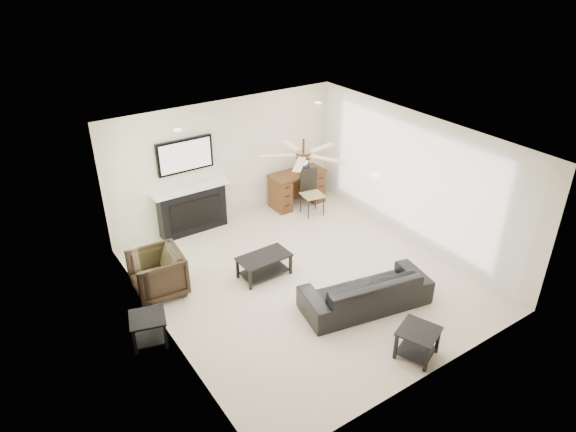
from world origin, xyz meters
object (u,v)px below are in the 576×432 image
fireplace_unit (191,188)px  armchair (157,274)px  coffee_table (264,266)px  desk (297,188)px  sofa (366,290)px

fireplace_unit → armchair: bearing=-130.8°
coffee_table → desk: desk is taller
sofa → armchair: armchair is taller
coffee_table → armchair: bearing=160.9°
desk → coffee_table: bearing=-136.4°
coffee_table → desk: (2.05, 1.95, 0.18)m
fireplace_unit → desk: fireplace_unit is taller
armchair → fireplace_unit: fireplace_unit is taller
armchair → fireplace_unit: bearing=143.7°
sofa → fireplace_unit: (-1.24, 3.72, 0.66)m
armchair → fireplace_unit: (1.36, 1.57, 0.58)m
armchair → sofa: bearing=54.9°
coffee_table → desk: bearing=42.3°
sofa → desk: 3.73m
coffee_table → desk: 2.83m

